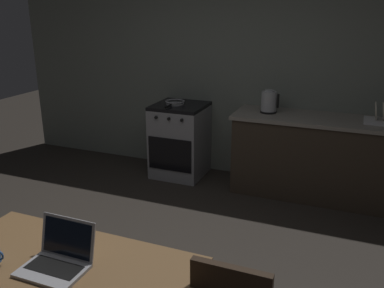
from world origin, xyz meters
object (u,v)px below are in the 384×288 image
at_px(electric_kettle, 269,102).
at_px(frying_pan, 175,102).
at_px(stove_oven, 180,140).
at_px(dish_rack, 382,118).
at_px(dining_table, 59,282).
at_px(laptop, 57,260).

distance_m(electric_kettle, frying_pan, 1.12).
xyz_separation_m(stove_oven, dish_rack, (2.20, 0.00, 0.49)).
height_order(stove_oven, dining_table, stove_oven).
bearing_deg(stove_oven, dining_table, -77.74).
height_order(laptop, dish_rack, dish_rack).
relative_size(stove_oven, dining_table, 0.65).
bearing_deg(electric_kettle, frying_pan, -178.47).
bearing_deg(electric_kettle, laptop, -97.89).
distance_m(dining_table, dish_rack, 3.40).
xyz_separation_m(stove_oven, electric_kettle, (1.06, 0.00, 0.56)).
height_order(laptop, electric_kettle, electric_kettle).
relative_size(electric_kettle, frying_pan, 0.62).
relative_size(stove_oven, frying_pan, 2.21).
relative_size(laptop, electric_kettle, 1.28).
xyz_separation_m(stove_oven, laptop, (0.64, -2.99, 0.35)).
bearing_deg(laptop, electric_kettle, 85.21).
bearing_deg(dining_table, dish_rack, 62.87).
height_order(dining_table, electric_kettle, electric_kettle).
relative_size(stove_oven, electric_kettle, 3.56).
bearing_deg(electric_kettle, dish_rack, 0.00).
bearing_deg(laptop, stove_oven, 105.23).
relative_size(stove_oven, laptop, 2.77).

